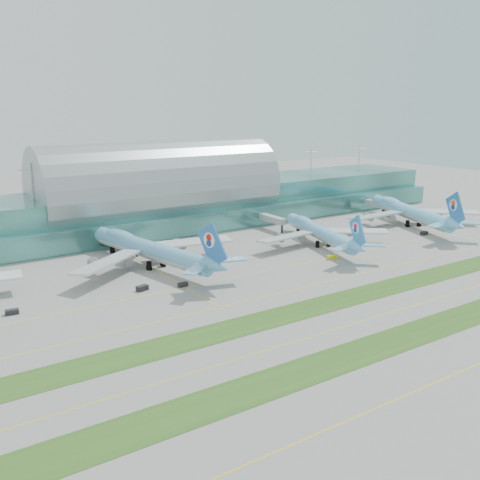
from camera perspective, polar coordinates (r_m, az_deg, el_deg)
ground at (r=170.76m, az=10.25°, el=-6.76°), size 700.00×700.00×0.00m
terminal at (r=271.47m, az=-8.60°, el=4.29°), size 340.00×69.10×36.00m
grass_strip_near at (r=153.40m, az=17.53°, el=-9.70°), size 420.00×12.00×0.08m
grass_strip_far at (r=172.09m, az=9.80°, el=-6.55°), size 420.00×12.00×0.08m
taxiline_a at (r=143.10m, az=23.83°, el=-12.11°), size 420.00×0.35×0.01m
taxiline_b at (r=161.71m, az=13.69°, el=-8.17°), size 420.00×0.35×0.01m
taxiline_c at (r=183.31m, az=6.39°, el=-5.12°), size 420.00×0.35×0.01m
taxiline_d at (r=199.78m, az=2.37°, el=-3.39°), size 420.00×0.35×0.01m
airliner_b at (r=208.12m, az=-9.79°, el=-0.85°), size 71.27×82.05×22.78m
airliner_c at (r=238.85m, az=8.46°, el=0.93°), size 61.04×70.50×19.69m
airliner_d at (r=289.36m, az=17.59°, el=2.97°), size 69.84×81.22×23.08m
gse_b at (r=174.06m, az=-23.15°, el=-7.06°), size 4.10×2.41×1.46m
gse_c at (r=182.69m, az=-10.38°, el=-5.06°), size 4.37×3.08×1.71m
gse_d at (r=184.57m, az=-6.13°, el=-4.75°), size 3.53×1.77×1.43m
gse_e at (r=218.30m, az=9.77°, el=-1.84°), size 4.13×2.61×1.55m
gse_f at (r=236.88m, az=11.76°, el=-0.64°), size 3.55×2.27×1.60m
gse_g at (r=269.97m, az=19.05°, el=0.69°), size 4.01×2.46×1.58m
gse_h at (r=299.47m, az=22.13°, el=1.70°), size 3.80×2.45×1.52m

